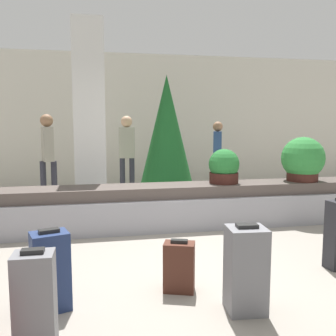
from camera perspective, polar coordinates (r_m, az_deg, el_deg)
name	(u,v)px	position (r m, az deg, el deg)	size (l,w,h in m)	color
ground_plane	(200,271)	(4.04, 4.93, -15.40)	(18.00, 18.00, 0.00)	gray
back_wall	(137,120)	(9.33, -4.77, 7.29)	(18.00, 0.06, 3.20)	beige
carousel	(168,207)	(5.55, 0.00, -5.95)	(6.75, 0.73, 0.63)	gray
pillar	(90,119)	(6.40, -11.87, 7.36)	(0.51, 0.51, 3.20)	silver
suitcase_0	(179,267)	(3.52, 1.71, -14.79)	(0.32, 0.26, 0.48)	#472319
suitcase_1	(246,269)	(3.20, 11.78, -14.87)	(0.33, 0.30, 0.73)	slate
suitcase_3	(35,303)	(2.78, -19.61, -18.77)	(0.27, 0.22, 0.71)	slate
suitcase_4	(51,271)	(3.31, -17.47, -14.74)	(0.34, 0.30, 0.68)	navy
potted_plant_0	(303,160)	(6.20, 19.86, 1.13)	(0.66, 0.66, 0.69)	#381914
potted_plant_1	(224,167)	(5.69, 8.52, 0.09)	(0.46, 0.46, 0.52)	#381914
traveler_0	(127,148)	(7.84, -6.28, 2.97)	(0.34, 0.23, 1.68)	#282833
traveler_1	(217,151)	(8.39, 7.54, 2.66)	(0.31, 0.36, 1.56)	#282833
traveler_2	(48,151)	(7.39, -17.86, 2.55)	(0.31, 0.36, 1.69)	#282833
decorated_tree	(167,138)	(6.67, -0.21, 4.66)	(1.07, 1.07, 2.37)	#4C331E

